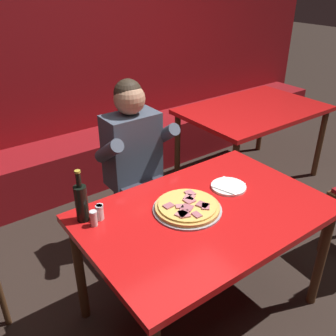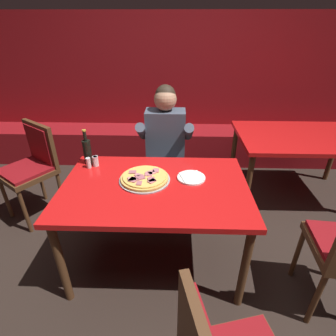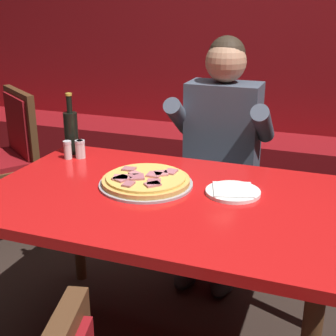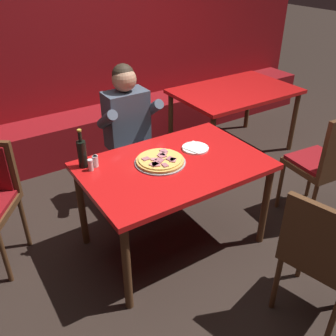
% 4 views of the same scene
% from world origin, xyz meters
% --- Properties ---
extents(ground_plane, '(24.00, 24.00, 0.00)m').
position_xyz_m(ground_plane, '(0.00, 0.00, 0.00)').
color(ground_plane, black).
extents(booth_wall_panel, '(6.80, 0.16, 1.90)m').
position_xyz_m(booth_wall_panel, '(0.00, 2.18, 0.95)').
color(booth_wall_panel, maroon).
rests_on(booth_wall_panel, ground_plane).
extents(booth_bench, '(6.46, 0.48, 0.46)m').
position_xyz_m(booth_bench, '(0.00, 1.86, 0.23)').
color(booth_bench, maroon).
rests_on(booth_bench, ground_plane).
extents(main_dining_table, '(1.34, 0.89, 0.75)m').
position_xyz_m(main_dining_table, '(0.00, 0.00, 0.67)').
color(main_dining_table, '#4C2D19').
rests_on(main_dining_table, ground_plane).
extents(pizza, '(0.38, 0.38, 0.05)m').
position_xyz_m(pizza, '(-0.08, 0.06, 0.76)').
color(pizza, '#9E9EA3').
rests_on(pizza, main_dining_table).
extents(plate_white_paper, '(0.21, 0.21, 0.02)m').
position_xyz_m(plate_white_paper, '(0.27, 0.10, 0.75)').
color(plate_white_paper, white).
rests_on(plate_white_paper, main_dining_table).
extents(beer_bottle, '(0.07, 0.07, 0.29)m').
position_xyz_m(beer_bottle, '(-0.57, 0.32, 0.86)').
color(beer_bottle, black).
rests_on(beer_bottle, main_dining_table).
extents(shaker_parmesan, '(0.04, 0.04, 0.09)m').
position_xyz_m(shaker_parmesan, '(-0.49, 0.27, 0.78)').
color(shaker_parmesan, silver).
rests_on(shaker_parmesan, main_dining_table).
extents(shaker_oregano, '(0.04, 0.04, 0.09)m').
position_xyz_m(shaker_oregano, '(-0.50, 0.27, 0.78)').
color(shaker_oregano, silver).
rests_on(shaker_oregano, main_dining_table).
extents(shaker_black_pepper, '(0.04, 0.04, 0.09)m').
position_xyz_m(shaker_black_pepper, '(-0.55, 0.24, 0.78)').
color(shaker_black_pepper, silver).
rests_on(shaker_black_pepper, main_dining_table).
extents(diner_seated_blue_shirt, '(0.53, 0.53, 1.27)m').
position_xyz_m(diner_seated_blue_shirt, '(0.04, 0.75, 0.71)').
color(diner_seated_blue_shirt, black).
rests_on(diner_seated_blue_shirt, ground_plane).
extents(dining_chair_by_booth, '(0.61, 0.61, 0.94)m').
position_xyz_m(dining_chair_by_booth, '(-1.24, 0.62, 0.57)').
color(dining_chair_by_booth, '#4C2D19').
rests_on(dining_chair_by_booth, ground_plane).
extents(background_dining_table, '(1.33, 0.88, 0.75)m').
position_xyz_m(background_dining_table, '(1.47, 0.99, 0.67)').
color(background_dining_table, '#4C2D19').
rests_on(background_dining_table, ground_plane).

